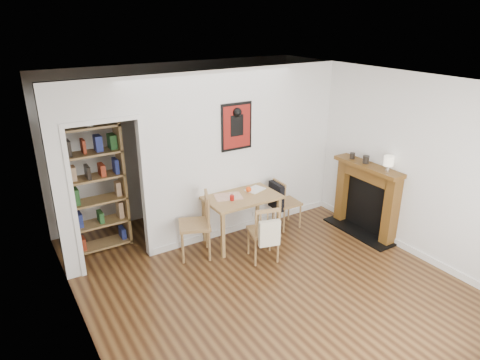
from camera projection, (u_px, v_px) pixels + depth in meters
ground at (263, 278)px, 5.75m from camera, size 5.20×5.20×0.00m
room_shell at (219, 159)px, 6.39m from camera, size 5.20×5.20×5.20m
dining_table at (241, 201)px, 6.48m from camera, size 1.11×0.71×0.76m
chair_left at (195, 226)px, 6.13m from camera, size 0.63×0.63×0.97m
chair_right at (286, 203)px, 7.00m from camera, size 0.49×0.44×0.84m
chair_front at (263, 232)px, 6.06m from camera, size 0.53×0.57×0.86m
bookshelf at (97, 189)px, 6.21m from camera, size 0.81×0.32×1.92m
fireplace at (367, 196)px, 6.78m from camera, size 0.45×1.25×1.16m
red_glass at (232, 198)px, 6.28m from camera, size 0.07×0.07×0.08m
orange_fruit at (249, 189)px, 6.57m from camera, size 0.09×0.09×0.09m
placemat at (228, 197)px, 6.42m from camera, size 0.47×0.41×0.00m
notebook at (255, 189)px, 6.66m from camera, size 0.34×0.29×0.01m
mantel_lamp at (389, 162)px, 6.24m from camera, size 0.15×0.15×0.23m
ceramic_jar_a at (366, 159)px, 6.60m from camera, size 0.10×0.10×0.12m
ceramic_jar_b at (352, 156)px, 6.80m from camera, size 0.08×0.08×0.10m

